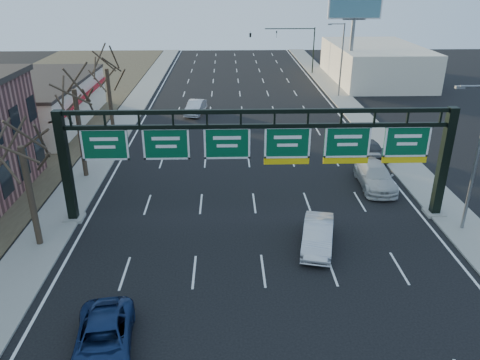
{
  "coord_description": "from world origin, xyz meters",
  "views": [
    {
      "loc": [
        -1.89,
        -18.74,
        14.49
      ],
      "look_at": [
        -1.09,
        6.73,
        3.2
      ],
      "focal_mm": 35.0,
      "sensor_mm": 36.0,
      "label": 1
    }
  ],
  "objects_px": {
    "sign_gantry": "(260,150)",
    "car_white_wagon": "(375,176)",
    "car_silver_sedan": "(318,235)",
    "car_blue_suv": "(103,340)"
  },
  "relations": [
    {
      "from": "sign_gantry",
      "to": "car_white_wagon",
      "type": "bearing_deg",
      "value": 26.99
    },
    {
      "from": "car_blue_suv",
      "to": "car_white_wagon",
      "type": "relative_size",
      "value": 0.89
    },
    {
      "from": "car_silver_sedan",
      "to": "car_white_wagon",
      "type": "bearing_deg",
      "value": 68.12
    },
    {
      "from": "sign_gantry",
      "to": "car_silver_sedan",
      "type": "relative_size",
      "value": 5.22
    },
    {
      "from": "sign_gantry",
      "to": "car_white_wagon",
      "type": "distance_m",
      "value": 10.69
    },
    {
      "from": "sign_gantry",
      "to": "car_blue_suv",
      "type": "distance_m",
      "value": 14.27
    },
    {
      "from": "sign_gantry",
      "to": "car_silver_sedan",
      "type": "xyz_separation_m",
      "value": [
        3.12,
        -3.75,
        -3.85
      ]
    },
    {
      "from": "car_silver_sedan",
      "to": "car_white_wagon",
      "type": "distance_m",
      "value": 10.1
    },
    {
      "from": "car_blue_suv",
      "to": "car_silver_sedan",
      "type": "xyz_separation_m",
      "value": [
        10.33,
        7.92,
        0.08
      ]
    },
    {
      "from": "car_blue_suv",
      "to": "car_silver_sedan",
      "type": "height_order",
      "value": "car_silver_sedan"
    }
  ]
}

